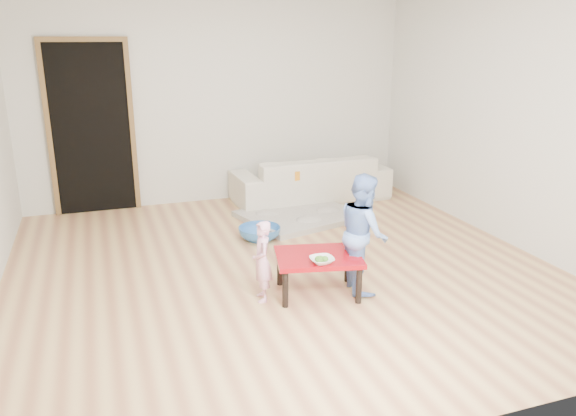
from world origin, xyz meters
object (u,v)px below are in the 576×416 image
child_blue (363,233)px  basin (260,233)px  red_table (318,274)px  child_pink (262,261)px  bowl (322,260)px  sofa (311,178)px

child_blue → basin: 1.61m
red_table → basin: red_table is taller
red_table → basin: size_ratio=1.56×
child_blue → basin: (-0.50, 1.46, -0.44)m
child_pink → basin: size_ratio=1.51×
red_table → child_pink: 0.51m
red_table → child_pink: size_ratio=1.03×
bowl → child_pink: child_pink is taller
child_pink → child_blue: 0.90m
child_blue → basin: bearing=28.5°
basin → red_table: bearing=-86.1°
sofa → basin: bearing=47.6°
bowl → basin: bearing=92.1°
red_table → basin: (-0.10, 1.44, -0.11)m
child_pink → basin: bearing=171.7°
bowl → sofa: bearing=70.4°
sofa → bowl: bearing=68.7°
child_pink → child_blue: size_ratio=0.67×
sofa → child_pink: (-1.47, -2.65, 0.04)m
bowl → basin: bowl is taller
sofa → bowl: size_ratio=10.60×
bowl → child_blue: child_blue is taller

